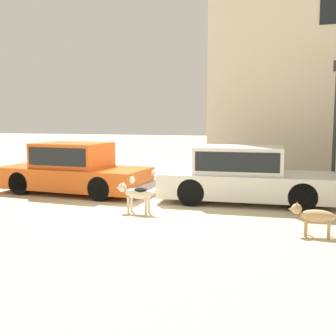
% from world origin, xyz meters
% --- Properties ---
extents(ground_plane, '(80.00, 80.00, 0.00)m').
position_xyz_m(ground_plane, '(0.00, 0.00, 0.00)').
color(ground_plane, '#CCB78E').
extents(parked_sedan_nearest, '(4.53, 2.08, 1.45)m').
position_xyz_m(parked_sedan_nearest, '(-2.31, 0.87, 0.71)').
color(parked_sedan_nearest, '#D15619').
rests_on(parked_sedan_nearest, ground_plane).
extents(parked_sedan_second, '(4.57, 1.93, 1.43)m').
position_xyz_m(parked_sedan_second, '(2.52, 0.89, 0.72)').
color(parked_sedan_second, silver).
rests_on(parked_sedan_second, ground_plane).
extents(stray_dog_spotted, '(1.10, 0.28, 0.70)m').
position_xyz_m(stray_dog_spotted, '(0.32, -1.05, 0.46)').
color(stray_dog_spotted, beige).
rests_on(stray_dog_spotted, ground_plane).
extents(stray_dog_tan, '(1.01, 0.28, 0.62)m').
position_xyz_m(stray_dog_tan, '(4.08, -1.92, 0.38)').
color(stray_dog_tan, tan).
rests_on(stray_dog_tan, ground_plane).
extents(street_lamp, '(0.22, 0.22, 3.69)m').
position_xyz_m(street_lamp, '(4.81, 2.57, 2.37)').
color(street_lamp, '#2D2B28').
rests_on(street_lamp, ground_plane).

